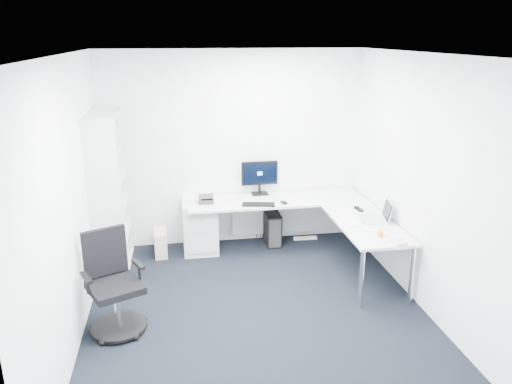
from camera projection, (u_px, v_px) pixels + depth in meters
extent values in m
plane|color=black|center=(258.00, 315.00, 5.35)|extent=(4.20, 4.20, 0.00)
plane|color=white|center=(259.00, 55.00, 4.53)|extent=(4.20, 4.20, 0.00)
cube|color=white|center=(233.00, 149.00, 6.91)|extent=(3.60, 0.02, 2.70)
cube|color=white|center=(318.00, 303.00, 2.96)|extent=(3.60, 0.02, 2.70)
cube|color=white|center=(69.00, 205.00, 4.66)|extent=(0.02, 4.20, 2.70)
cube|color=white|center=(428.00, 187.00, 5.22)|extent=(0.02, 4.20, 2.70)
cube|color=silver|center=(200.00, 226.00, 6.87)|extent=(0.47, 0.58, 0.71)
cube|color=black|center=(272.00, 228.00, 7.14)|extent=(0.21, 0.47, 0.46)
cube|color=beige|center=(161.00, 243.00, 6.76)|extent=(0.18, 0.37, 0.35)
cube|color=silver|center=(305.00, 238.00, 7.31)|extent=(0.34, 0.07, 0.04)
cube|color=black|center=(259.00, 204.00, 6.60)|extent=(0.45, 0.24, 0.02)
cube|color=black|center=(284.00, 203.00, 6.66)|extent=(0.08, 0.11, 0.03)
cube|color=silver|center=(352.00, 221.00, 6.04)|extent=(0.17, 0.44, 0.01)
sphere|color=orange|center=(381.00, 234.00, 5.57)|extent=(0.07, 0.07, 0.07)
cube|color=silver|center=(398.00, 243.00, 5.33)|extent=(0.12, 0.22, 0.07)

